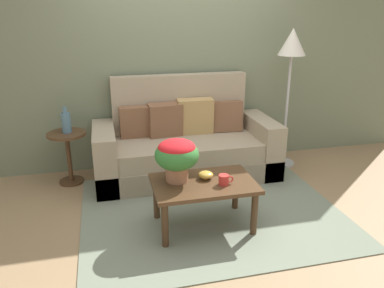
% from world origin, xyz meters
% --- Properties ---
extents(ground_plane, '(14.00, 14.00, 0.00)m').
position_xyz_m(ground_plane, '(0.00, 0.00, 0.00)').
color(ground_plane, '#997A56').
extents(wall_back, '(6.40, 0.12, 2.86)m').
position_xyz_m(wall_back, '(0.00, 1.36, 1.43)').
color(wall_back, slate).
rests_on(wall_back, ground).
extents(area_rug, '(2.47, 1.99, 0.01)m').
position_xyz_m(area_rug, '(0.00, -0.05, 0.01)').
color(area_rug, gray).
rests_on(area_rug, ground).
extents(couch, '(2.08, 0.88, 1.15)m').
position_xyz_m(couch, '(-0.05, 0.89, 0.35)').
color(couch, gray).
rests_on(couch, ground).
extents(coffee_table, '(0.90, 0.59, 0.45)m').
position_xyz_m(coffee_table, '(-0.14, -0.29, 0.38)').
color(coffee_table, '#442D1B').
rests_on(coffee_table, ground).
extents(side_table, '(0.42, 0.42, 0.60)m').
position_xyz_m(side_table, '(-1.37, 0.97, 0.41)').
color(side_table, '#4C331E').
rests_on(side_table, ground).
extents(floor_lamp, '(0.32, 0.32, 1.67)m').
position_xyz_m(floor_lamp, '(1.23, 0.90, 1.38)').
color(floor_lamp, '#B2B2B7').
rests_on(floor_lamp, ground).
extents(potted_plant, '(0.39, 0.39, 0.38)m').
position_xyz_m(potted_plant, '(-0.36, -0.21, 0.69)').
color(potted_plant, '#A36B4C').
rests_on(potted_plant, coffee_table).
extents(coffee_mug, '(0.13, 0.09, 0.09)m').
position_xyz_m(coffee_mug, '(0.01, -0.38, 0.49)').
color(coffee_mug, red).
rests_on(coffee_mug, coffee_table).
extents(snack_bowl, '(0.13, 0.13, 0.07)m').
position_xyz_m(snack_bowl, '(-0.11, -0.23, 0.48)').
color(snack_bowl, gold).
rests_on(snack_bowl, coffee_table).
extents(table_vase, '(0.10, 0.10, 0.29)m').
position_xyz_m(table_vase, '(-1.35, 0.98, 0.71)').
color(table_vase, slate).
rests_on(table_vase, side_table).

